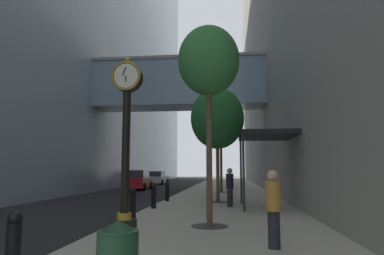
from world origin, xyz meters
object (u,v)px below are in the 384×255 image
(street_tree_near, at_px, (209,63))
(car_red_near, at_px, (138,180))
(bollard_third, at_px, (133,203))
(bollard_fourth, at_px, (154,195))
(bollard_fifth, at_px, (167,191))
(street_tree_mid_near, at_px, (217,119))
(street_clock, at_px, (126,134))
(pedestrian_walking, at_px, (273,207))
(car_white_mid, at_px, (157,178))
(bollard_nearest, at_px, (13,244))
(street_tree_mid_far, at_px, (221,131))
(pedestrian_by_clock, at_px, (230,186))

(street_tree_near, bearing_deg, car_red_near, 110.77)
(bollard_third, xyz_separation_m, bollard_fourth, (0.00, 3.28, 0.00))
(bollard_fifth, bearing_deg, car_red_near, 111.80)
(bollard_third, bearing_deg, street_tree_mid_near, 67.11)
(bollard_third, distance_m, bollard_fifth, 6.55)
(street_clock, height_order, bollard_third, street_clock)
(pedestrian_walking, height_order, car_white_mid, pedestrian_walking)
(bollard_nearest, xyz_separation_m, bollard_fourth, (0.00, 9.83, 0.00))
(street_tree_mid_far, bearing_deg, street_tree_near, -90.00)
(car_white_mid, bearing_deg, street_tree_mid_far, -62.31)
(bollard_fifth, distance_m, pedestrian_by_clock, 4.08)
(street_tree_near, bearing_deg, car_white_mid, 104.80)
(street_tree_mid_near, bearing_deg, pedestrian_by_clock, -74.27)
(bollard_fourth, bearing_deg, car_white_mid, 101.66)
(bollard_fourth, height_order, bollard_fifth, same)
(street_clock, distance_m, pedestrian_by_clock, 7.53)
(street_clock, relative_size, bollard_fifth, 4.59)
(bollard_fourth, distance_m, car_white_mid, 26.63)
(street_clock, height_order, bollard_fourth, street_clock)
(street_clock, relative_size, pedestrian_by_clock, 2.77)
(street_tree_mid_far, relative_size, car_white_mid, 1.42)
(street_clock, relative_size, car_white_mid, 1.16)
(bollard_fourth, xyz_separation_m, street_tree_near, (2.69, -4.49, 4.46))
(bollard_third, relative_size, street_tree_near, 0.17)
(bollard_third, height_order, bollard_fourth, same)
(bollard_fourth, relative_size, street_tree_mid_near, 0.18)
(bollard_fourth, relative_size, bollard_fifth, 1.00)
(street_tree_mid_far, xyz_separation_m, pedestrian_walking, (1.54, -17.89, -3.67))
(bollard_fifth, distance_m, street_tree_near, 9.35)
(bollard_fifth, xyz_separation_m, street_tree_mid_near, (2.69, -0.18, 3.80))
(bollard_nearest, distance_m, bollard_third, 6.55)
(street_tree_mid_near, bearing_deg, street_clock, -103.75)
(bollard_fourth, distance_m, street_tree_mid_far, 11.73)
(bollard_fourth, distance_m, bollard_fifth, 3.28)
(bollard_fourth, distance_m, pedestrian_by_clock, 3.45)
(bollard_fourth, xyz_separation_m, bollard_fifth, (0.00, 3.28, 0.00))
(pedestrian_walking, distance_m, pedestrian_by_clock, 8.17)
(street_tree_mid_near, distance_m, pedestrian_by_clock, 4.10)
(street_tree_mid_near, xyz_separation_m, car_white_mid, (-8.08, 22.98, -3.72))
(street_tree_near, relative_size, pedestrian_by_clock, 3.56)
(street_clock, xyz_separation_m, car_red_near, (-5.39, 21.34, -1.95))
(bollard_third, bearing_deg, pedestrian_by_clock, 51.78)
(bollard_fifth, bearing_deg, street_clock, -86.85)
(bollard_third, bearing_deg, car_white_mid, 100.39)
(street_clock, relative_size, bollard_nearest, 4.59)
(street_clock, height_order, street_tree_mid_near, street_tree_mid_near)
(bollard_fourth, height_order, car_white_mid, car_white_mid)
(street_tree_mid_near, relative_size, pedestrian_walking, 3.59)
(bollard_nearest, height_order, street_tree_mid_far, street_tree_mid_far)
(car_red_near, bearing_deg, pedestrian_walking, -68.10)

